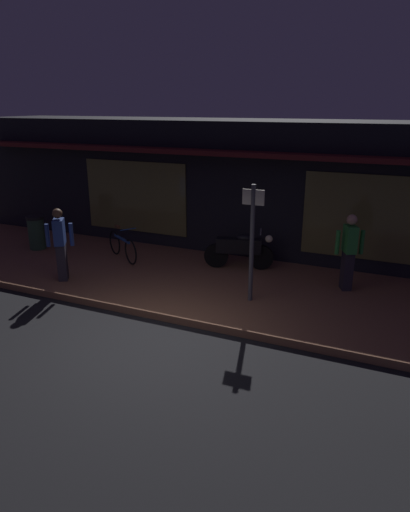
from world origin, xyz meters
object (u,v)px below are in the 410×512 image
person_photographer (60,243)px  person_bystander (349,251)px  trash_bin (36,232)px  bicycle_parked (122,246)px  sign_post (252,237)px  motorcycle (240,249)px

person_photographer → person_bystander: bearing=18.7°
person_photographer → trash_bin: bearing=144.4°
bicycle_parked → sign_post: (3.89, -1.18, 1.00)m
bicycle_parked → trash_bin: bearing=-176.1°
person_photographer → person_bystander: 6.36m
trash_bin → person_photographer: bearing=-35.6°
person_photographer → person_bystander: size_ratio=1.00×
bicycle_parked → sign_post: 4.18m
person_bystander → person_photographer: bearing=-161.3°
person_photographer → person_bystander: (6.03, 2.04, 0.00)m
person_bystander → bicycle_parked: bearing=-177.6°
sign_post → trash_bin: sign_post is taller
person_photographer → sign_post: bearing=8.3°
motorcycle → person_bystander: 2.63m
person_photographer → trash_bin: (-2.27, 1.62, -0.41)m
motorcycle → person_photographer: bearing=-145.4°
trash_bin → bicycle_parked: bearing=3.9°
sign_post → trash_bin: bearing=171.4°
person_bystander → motorcycle: bearing=172.4°
person_bystander → sign_post: bearing=-140.6°
motorcycle → person_bystander: person_bystander is taller
motorcycle → trash_bin: (-5.72, -0.76, -0.03)m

